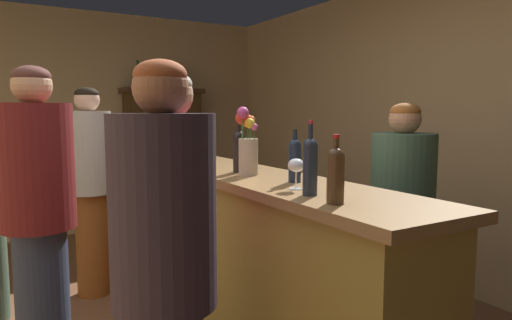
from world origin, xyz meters
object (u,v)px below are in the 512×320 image
display_cabinet (164,156)px  bar_counter (244,255)px  patron_near_entrance (172,235)px  patron_in_grey (38,215)px  display_bottle_center (168,78)px  wine_glass_rear (252,152)px  bartender (402,217)px  wine_glass_spare (296,166)px  flower_arrangement (247,142)px  wine_bottle_riesling (310,164)px  cheese_plate (175,154)px  wine_bottle_rose (336,173)px  display_bottle_midright (183,79)px  wine_bottle_malbec (239,149)px  patron_redhead (90,182)px  wine_glass_front (191,147)px  display_bottle_midleft (155,75)px  wine_glass_mid (185,148)px  wine_bottle_chardonnay (175,141)px  patron_in_navy (165,290)px  wine_bottle_syrah (295,158)px  display_bottle_left (138,75)px

display_cabinet → bar_counter: bearing=-99.8°
patron_near_entrance → patron_in_grey: (-0.48, 0.66, 0.01)m
display_cabinet → display_bottle_center: display_bottle_center is taller
wine_glass_rear → bartender: (0.65, -0.68, -0.37)m
wine_glass_spare → flower_arrangement: flower_arrangement is taller
wine_bottle_riesling → cheese_plate: bearing=85.5°
wine_glass_spare → wine_glass_rear: bearing=74.8°
wine_bottle_riesling → patron_in_grey: patron_in_grey is taller
wine_bottle_rose → display_bottle_midright: bearing=76.8°
wine_bottle_malbec → patron_redhead: 1.41m
wine_glass_front → patron_near_entrance: patron_near_entrance is taller
display_bottle_midleft → patron_near_entrance: display_bottle_midleft is taller
patron_in_grey → wine_bottle_rose: bearing=-63.7°
display_cabinet → wine_glass_mid: 2.38m
wine_glass_spare → patron_in_grey: bearing=144.4°
patron_in_grey → wine_glass_mid: bearing=14.8°
display_cabinet → patron_in_grey: display_cabinet is taller
display_cabinet → wine_bottle_chardonnay: display_cabinet is taller
wine_bottle_chardonnay → flower_arrangement: (-0.00, -1.20, 0.06)m
wine_glass_front → wine_glass_spare: bearing=-93.5°
display_bottle_center → patron_in_navy: 4.45m
display_cabinet → display_bottle_midright: display_bottle_midright is taller
bar_counter → wine_bottle_rose: bearing=-98.6°
display_bottle_midleft → bartender: 3.71m
wine_glass_rear → patron_redhead: size_ratio=0.09×
wine_bottle_riesling → display_bottle_midright: (0.91, 3.81, 0.63)m
display_bottle_midleft → bartender: (0.34, -3.54, -1.06)m
wine_bottle_malbec → wine_bottle_chardonnay: 1.07m
wine_bottle_syrah → wine_glass_front: bearing=91.3°
wine_glass_front → display_cabinet: bearing=76.4°
patron_in_grey → bartender: bearing=-34.1°
wine_bottle_chardonnay → patron_in_navy: 2.38m
patron_near_entrance → flower_arrangement: bearing=-24.2°
bar_counter → patron_near_entrance: bearing=-140.0°
patron_in_navy → cheese_plate: bearing=26.3°
bar_counter → wine_bottle_rose: size_ratio=10.37×
bar_counter → wine_glass_rear: wine_glass_rear is taller
flower_arrangement → display_bottle_midleft: (0.48, 3.09, 0.61)m
wine_glass_front → patron_in_navy: (-0.91, -1.97, -0.28)m
display_cabinet → wine_bottle_malbec: size_ratio=5.22×
wine_glass_front → bar_counter: bearing=-90.1°
cheese_plate → display_bottle_midright: 1.98m
wine_bottle_rose → wine_glass_mid: (0.04, 1.74, -0.02)m
display_bottle_left → patron_in_grey: size_ratio=0.20×
display_bottle_left → display_bottle_midleft: size_ratio=0.98×
wine_bottle_riesling → patron_in_grey: (-1.03, 0.93, -0.30)m
wine_bottle_chardonnay → wine_glass_mid: 0.40m
patron_in_navy → patron_near_entrance: patron_near_entrance is taller
display_bottle_midleft → patron_in_grey: bearing=-119.0°
wine_bottle_syrah → patron_in_grey: bearing=154.0°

